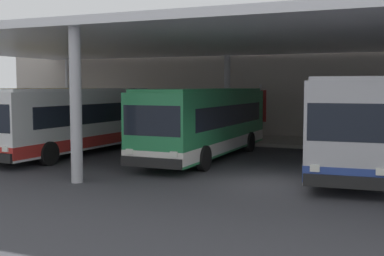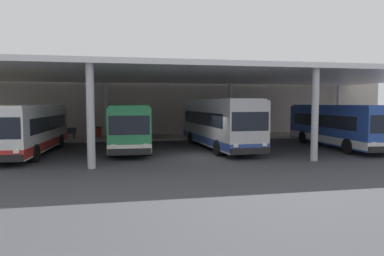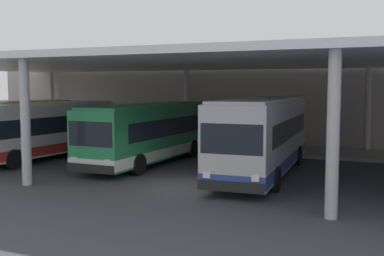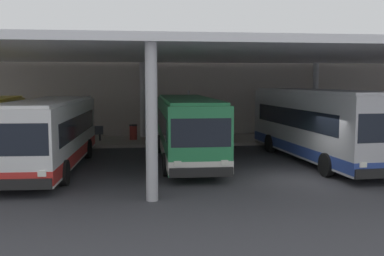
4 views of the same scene
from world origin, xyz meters
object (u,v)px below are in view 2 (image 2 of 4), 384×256
bus_second_bay (30,129)px  banner_sign (138,118)px  bus_departing (337,125)px  bench_waiting (66,133)px  trash_bin (98,132)px  bus_far_bay (218,123)px  bus_middle_bay (129,126)px

bus_second_bay → banner_sign: bearing=46.8°
bus_departing → bench_waiting: 22.70m
bus_second_bay → banner_sign: size_ratio=3.32×
bench_waiting → trash_bin: 2.83m
bus_far_bay → bench_waiting: 14.36m
bus_middle_bay → bus_second_bay: bearing=-169.4°
bench_waiting → banner_sign: (6.35, -0.88, 1.32)m
bus_second_bay → bus_far_bay: (12.71, 0.55, 0.19)m
bus_second_bay → bus_middle_bay: bearing=10.6°
bus_middle_bay → bench_waiting: (-5.51, 7.32, -0.99)m
bus_middle_bay → trash_bin: bus_middle_bay is taller
bus_middle_bay → bench_waiting: bus_middle_bay is taller
trash_bin → bus_far_bay: bearing=-41.7°
trash_bin → banner_sign: size_ratio=0.31×
bus_far_bay → bus_middle_bay: bearing=174.3°
bench_waiting → trash_bin: bearing=2.4°
trash_bin → banner_sign: (3.52, -1.00, 1.30)m
bus_middle_bay → trash_bin: (-2.68, 7.44, -0.98)m
bus_middle_bay → bus_departing: size_ratio=1.00×
bus_far_bay → bus_departing: (8.82, -1.28, -0.19)m
bus_far_bay → bench_waiting: (-11.89, 7.96, -1.18)m
bus_far_bay → bus_departing: size_ratio=1.08×
bench_waiting → banner_sign: banner_sign is taller
bench_waiting → banner_sign: 6.55m
bus_far_bay → banner_sign: size_ratio=3.58×
bus_second_bay → bench_waiting: size_ratio=5.91×
trash_bin → bus_second_bay: bearing=-113.0°
bus_second_bay → trash_bin: (3.65, 8.62, -0.98)m
bus_departing → trash_bin: (-17.88, 9.36, -0.98)m
bus_middle_bay → bus_departing: same height
bus_departing → bench_waiting: (-20.71, 9.24, -0.99)m
bus_second_bay → bench_waiting: bus_second_bay is taller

